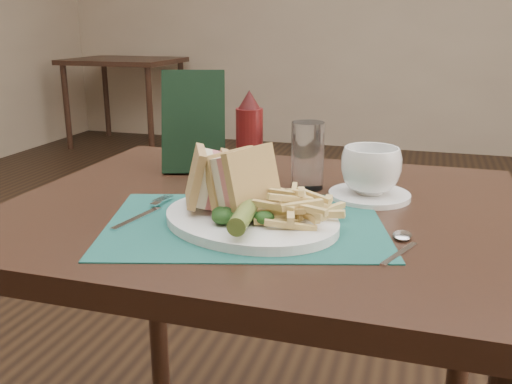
{
  "coord_description": "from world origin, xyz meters",
  "views": [
    {
      "loc": [
        0.27,
        -1.44,
        1.07
      ],
      "look_at": [
        0.01,
        -0.59,
        0.8
      ],
      "focal_mm": 40.0,
      "sensor_mm": 36.0,
      "label": 1
    }
  ],
  "objects_px": {
    "sandwich_half_b": "(234,177)",
    "coffee_cup": "(371,170)",
    "table_bg_left": "(126,102)",
    "ketchup_bottle": "(249,137)",
    "drinking_glass": "(308,155)",
    "plate": "(251,220)",
    "table_main": "(262,382)",
    "placemat": "(245,224)",
    "saucer": "(369,195)",
    "check_presenter": "(193,122)",
    "sandwich_half_a": "(196,179)"
  },
  "relations": [
    {
      "from": "placemat",
      "to": "drinking_glass",
      "type": "distance_m",
      "value": 0.25
    },
    {
      "from": "placemat",
      "to": "coffee_cup",
      "type": "height_order",
      "value": "coffee_cup"
    },
    {
      "from": "table_bg_left",
      "to": "sandwich_half_b",
      "type": "bearing_deg",
      "value": -58.06
    },
    {
      "from": "placemat",
      "to": "drinking_glass",
      "type": "xyz_separation_m",
      "value": [
        0.05,
        0.24,
        0.06
      ]
    },
    {
      "from": "sandwich_half_a",
      "to": "check_presenter",
      "type": "xyz_separation_m",
      "value": [
        -0.12,
        0.29,
        0.04
      ]
    },
    {
      "from": "plate",
      "to": "check_presenter",
      "type": "xyz_separation_m",
      "value": [
        -0.22,
        0.3,
        0.1
      ]
    },
    {
      "from": "table_main",
      "to": "sandwich_half_a",
      "type": "height_order",
      "value": "sandwich_half_a"
    },
    {
      "from": "placemat",
      "to": "check_presenter",
      "type": "distance_m",
      "value": 0.38
    },
    {
      "from": "table_bg_left",
      "to": "coffee_cup",
      "type": "bearing_deg",
      "value": -54.43
    },
    {
      "from": "sandwich_half_b",
      "to": "coffee_cup",
      "type": "xyz_separation_m",
      "value": [
        0.2,
        0.18,
        -0.02
      ]
    },
    {
      "from": "plate",
      "to": "coffee_cup",
      "type": "bearing_deg",
      "value": 74.49
    },
    {
      "from": "table_main",
      "to": "placemat",
      "type": "bearing_deg",
      "value": -87.78
    },
    {
      "from": "table_bg_left",
      "to": "ketchup_bottle",
      "type": "height_order",
      "value": "ketchup_bottle"
    },
    {
      "from": "table_main",
      "to": "coffee_cup",
      "type": "xyz_separation_m",
      "value": [
        0.18,
        0.09,
        0.43
      ]
    },
    {
      "from": "saucer",
      "to": "drinking_glass",
      "type": "bearing_deg",
      "value": 165.73
    },
    {
      "from": "ketchup_bottle",
      "to": "sandwich_half_b",
      "type": "bearing_deg",
      "value": -78.95
    },
    {
      "from": "table_main",
      "to": "table_bg_left",
      "type": "relative_size",
      "value": 1.0
    },
    {
      "from": "table_bg_left",
      "to": "sandwich_half_a",
      "type": "height_order",
      "value": "sandwich_half_a"
    },
    {
      "from": "plate",
      "to": "ketchup_bottle",
      "type": "relative_size",
      "value": 1.61
    },
    {
      "from": "table_bg_left",
      "to": "placemat",
      "type": "bearing_deg",
      "value": -57.91
    },
    {
      "from": "saucer",
      "to": "check_presenter",
      "type": "bearing_deg",
      "value": 166.51
    },
    {
      "from": "ketchup_bottle",
      "to": "check_presenter",
      "type": "distance_m",
      "value": 0.15
    },
    {
      "from": "placemat",
      "to": "ketchup_bottle",
      "type": "distance_m",
      "value": 0.27
    },
    {
      "from": "table_main",
      "to": "sandwich_half_a",
      "type": "distance_m",
      "value": 0.46
    },
    {
      "from": "sandwich_half_a",
      "to": "sandwich_half_b",
      "type": "xyz_separation_m",
      "value": [
        0.06,
        0.01,
        0.0
      ]
    },
    {
      "from": "placemat",
      "to": "ketchup_bottle",
      "type": "bearing_deg",
      "value": 105.95
    },
    {
      "from": "saucer",
      "to": "drinking_glass",
      "type": "relative_size",
      "value": 1.15
    },
    {
      "from": "sandwich_half_b",
      "to": "coffee_cup",
      "type": "distance_m",
      "value": 0.27
    },
    {
      "from": "plate",
      "to": "table_main",
      "type": "bearing_deg",
      "value": 120.45
    },
    {
      "from": "plate",
      "to": "ketchup_bottle",
      "type": "xyz_separation_m",
      "value": [
        -0.08,
        0.24,
        0.08
      ]
    },
    {
      "from": "placemat",
      "to": "sandwich_half_a",
      "type": "distance_m",
      "value": 0.11
    },
    {
      "from": "sandwich_half_a",
      "to": "drinking_glass",
      "type": "distance_m",
      "value": 0.27
    },
    {
      "from": "table_bg_left",
      "to": "sandwich_half_a",
      "type": "bearing_deg",
      "value": -58.85
    },
    {
      "from": "ketchup_bottle",
      "to": "check_presenter",
      "type": "bearing_deg",
      "value": 158.89
    },
    {
      "from": "drinking_glass",
      "to": "coffee_cup",
      "type": "bearing_deg",
      "value": -14.27
    },
    {
      "from": "sandwich_half_b",
      "to": "drinking_glass",
      "type": "relative_size",
      "value": 0.84
    },
    {
      "from": "drinking_glass",
      "to": "plate",
      "type": "bearing_deg",
      "value": -100.0
    },
    {
      "from": "saucer",
      "to": "drinking_glass",
      "type": "distance_m",
      "value": 0.14
    },
    {
      "from": "table_bg_left",
      "to": "check_presenter",
      "type": "relative_size",
      "value": 4.07
    },
    {
      "from": "coffee_cup",
      "to": "check_presenter",
      "type": "xyz_separation_m",
      "value": [
        -0.39,
        0.09,
        0.05
      ]
    },
    {
      "from": "table_bg_left",
      "to": "sandwich_half_b",
      "type": "height_order",
      "value": "sandwich_half_b"
    },
    {
      "from": "table_bg_left",
      "to": "saucer",
      "type": "relative_size",
      "value": 6.0
    },
    {
      "from": "table_bg_left",
      "to": "plate",
      "type": "height_order",
      "value": "plate"
    },
    {
      "from": "coffee_cup",
      "to": "check_presenter",
      "type": "distance_m",
      "value": 0.4
    },
    {
      "from": "table_main",
      "to": "drinking_glass",
      "type": "xyz_separation_m",
      "value": [
        0.06,
        0.12,
        0.44
      ]
    },
    {
      "from": "sandwich_half_b",
      "to": "ketchup_bottle",
      "type": "height_order",
      "value": "ketchup_bottle"
    },
    {
      "from": "table_bg_left",
      "to": "ketchup_bottle",
      "type": "relative_size",
      "value": 4.84
    },
    {
      "from": "sandwich_half_b",
      "to": "check_presenter",
      "type": "height_order",
      "value": "check_presenter"
    },
    {
      "from": "check_presenter",
      "to": "table_main",
      "type": "bearing_deg",
      "value": -59.3
    },
    {
      "from": "ketchup_bottle",
      "to": "plate",
      "type": "bearing_deg",
      "value": -72.06
    }
  ]
}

